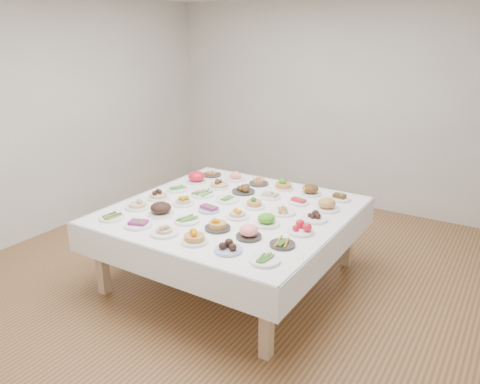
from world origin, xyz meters
The scene contains 38 objects.
room_envelope centered at (0.00, 0.00, 1.83)m, with size 5.02×5.02×2.81m.
display_table centered at (0.10, -0.23, 0.68)m, with size 2.15×2.15×0.75m.
dish_0 centered at (-0.70, -1.02, 0.77)m, with size 0.22×0.22×0.05m.
dish_1 centered at (-0.37, -1.02, 0.79)m, with size 0.24×0.24×0.10m.
dish_2 centered at (-0.06, -1.03, 0.81)m, with size 0.24×0.24×0.12m.
dish_3 centered at (0.25, -1.02, 0.81)m, with size 0.22×0.22×0.13m.
dish_4 centered at (0.58, -1.01, 0.80)m, with size 0.22×0.22×0.10m.
dish_5 centered at (0.90, -1.01, 0.77)m, with size 0.23×0.23×0.05m.
dish_6 centered at (-0.68, -0.70, 0.81)m, with size 0.23×0.23×0.13m.
dish_7 centered at (-0.38, -0.71, 0.83)m, with size 0.24×0.24×0.15m.
dish_8 centered at (-0.07, -0.71, 0.78)m, with size 0.24×0.23×0.06m.
dish_9 centered at (0.26, -0.70, 0.80)m, with size 0.22×0.22×0.12m.
dish_10 centered at (0.58, -0.71, 0.80)m, with size 0.21×0.21×0.11m.
dish_11 centered at (0.89, -0.70, 0.77)m, with size 0.20×0.20×0.05m.
dish_12 centered at (-0.70, -0.38, 0.81)m, with size 0.22×0.22×0.13m.
dish_13 centered at (-0.38, -0.38, 0.80)m, with size 0.21×0.21×0.11m.
dish_14 centered at (-0.06, -0.39, 0.79)m, with size 0.20×0.20×0.09m.
dish_15 centered at (0.26, -0.38, 0.80)m, with size 0.21×0.21×0.11m.
dish_16 centered at (0.57, -0.39, 0.81)m, with size 0.23×0.23×0.13m.
dish_17 centered at (0.90, -0.39, 0.80)m, with size 0.23×0.23×0.11m.
dish_18 centered at (-0.70, -0.07, 0.77)m, with size 0.22×0.22×0.05m.
dish_19 centered at (-0.37, -0.07, 0.78)m, with size 0.24×0.24×0.06m.
dish_20 centered at (-0.06, -0.06, 0.77)m, with size 0.24×0.24×0.05m.
dish_21 centered at (0.26, -0.07, 0.80)m, with size 0.21×0.21×0.11m.
dish_22 centered at (0.57, -0.06, 0.78)m, with size 0.26×0.24×0.06m.
dish_23 centered at (0.89, -0.06, 0.79)m, with size 0.24×0.24×0.09m.
dish_24 centered at (-0.69, 0.26, 0.81)m, with size 0.22×0.22×0.13m.
dish_25 centered at (-0.37, 0.24, 0.81)m, with size 0.25×0.25×0.13m.
dish_26 centered at (-0.06, 0.24, 0.80)m, with size 0.24×0.24×0.11m.
dish_27 centered at (0.26, 0.25, 0.78)m, with size 0.21×0.21×0.09m.
dish_28 centered at (0.58, 0.25, 0.78)m, with size 0.21×0.21×0.08m.
dish_29 centered at (0.88, 0.24, 0.82)m, with size 0.27×0.27×0.15m.
dish_30 centered at (-0.70, 0.57, 0.78)m, with size 0.21×0.21×0.09m.
dish_31 centered at (-0.38, 0.57, 0.80)m, with size 0.23×0.23×0.10m.
dish_32 centered at (-0.06, 0.57, 0.80)m, with size 0.21×0.21×0.11m.
dish_33 centered at (0.25, 0.57, 0.82)m, with size 0.21×0.21×0.14m.
dish_34 centered at (0.57, 0.56, 0.82)m, with size 0.24×0.24×0.14m.
dish_35 centered at (0.89, 0.57, 0.78)m, with size 0.22×0.22×0.09m.
Camera 1 is at (2.41, -3.76, 2.38)m, focal length 35.00 mm.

